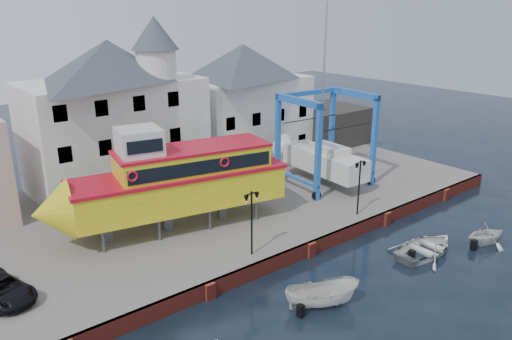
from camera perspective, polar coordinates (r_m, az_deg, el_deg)
ground at (r=33.63m, az=6.25°, el=-9.78°), size 140.00×140.00×0.00m
hardstanding at (r=41.14m, az=-4.59°, el=-3.54°), size 44.00×22.00×1.00m
quay_wall at (r=33.46m, az=6.15°, el=-8.96°), size 44.00×0.47×1.00m
building_white_main at (r=43.25m, az=-15.81°, el=6.39°), size 14.00×8.30×14.00m
building_white_right at (r=50.78m, az=-1.46°, el=7.91°), size 12.00×8.00×11.20m
shed_dark at (r=56.64m, az=7.91°, el=5.11°), size 8.00×7.00×4.00m
lamp_post_left at (r=30.23m, az=-0.50°, el=-4.25°), size 1.12×0.32×4.20m
lamp_post_right at (r=36.87m, az=11.79°, el=-0.42°), size 1.12×0.32×4.20m
tour_boat at (r=34.14m, az=-10.29°, el=-1.35°), size 17.29×7.15×7.33m
travel_lift at (r=43.78m, az=7.07°, el=1.90°), size 7.38×10.12×15.07m
van at (r=30.07m, az=-27.15°, el=-11.98°), size 3.21×4.91×1.26m
motorboat_a at (r=28.73m, az=7.48°, el=-15.17°), size 4.46×3.37×1.63m
motorboat_b at (r=35.65m, az=18.79°, el=-9.01°), size 5.18×3.70×1.07m
motorboat_c at (r=38.58m, az=24.69°, el=-7.62°), size 3.80×3.53×1.64m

